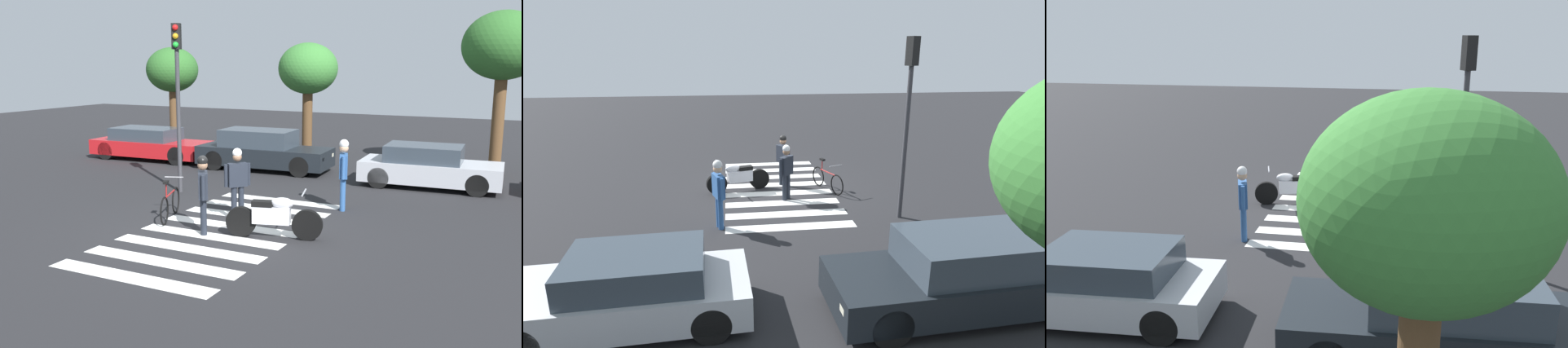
{
  "view_description": "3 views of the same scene",
  "coord_description": "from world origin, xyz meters",
  "views": [
    {
      "loc": [
        6.25,
        -10.59,
        3.68
      ],
      "look_at": [
        0.16,
        1.66,
        1.02
      ],
      "focal_mm": 39.41,
      "sensor_mm": 36.0,
      "label": 1
    },
    {
      "loc": [
        1.5,
        13.18,
        4.44
      ],
      "look_at": [
        -0.09,
        1.02,
        0.81
      ],
      "focal_mm": 29.13,
      "sensor_mm": 36.0,
      "label": 2
    },
    {
      "loc": [
        -1.74,
        14.63,
        4.93
      ],
      "look_at": [
        0.64,
        1.06,
        1.17
      ],
      "focal_mm": 37.51,
      "sensor_mm": 36.0,
      "label": 3
    }
  ],
  "objects": [
    {
      "name": "street_tree_mid",
      "position": [
        -1.99,
        10.03,
        3.38
      ],
      "size": [
        2.28,
        2.28,
        4.43
      ],
      "color": "brown",
      "rests_on": "ground_plane"
    },
    {
      "name": "crosswalk_stripes",
      "position": [
        0.0,
        0.0,
        0.0
      ],
      "size": [
        3.41,
        6.75,
        0.01
      ],
      "color": "silver",
      "rests_on": "ground_plane"
    },
    {
      "name": "car_silver_sedan",
      "position": [
        3.25,
        6.73,
        0.61
      ],
      "size": [
        4.14,
        1.9,
        1.27
      ],
      "color": "black",
      "rests_on": "ground_plane"
    },
    {
      "name": "police_motorcycle",
      "position": [
        1.27,
        0.04,
        0.46
      ],
      "size": [
        2.05,
        0.81,
        1.05
      ],
      "color": "black",
      "rests_on": "ground_plane"
    },
    {
      "name": "car_black_suv",
      "position": [
        -2.46,
        7.06,
        0.67
      ],
      "size": [
        4.69,
        1.9,
        1.4
      ],
      "color": "black",
      "rests_on": "ground_plane"
    },
    {
      "name": "traffic_light_pole",
      "position": [
        -3.04,
        2.85,
        3.15
      ],
      "size": [
        0.31,
        0.36,
        4.75
      ],
      "color": "#38383D",
      "rests_on": "ground_plane"
    },
    {
      "name": "officer_by_motorcycle",
      "position": [
        -0.23,
        -0.36,
        1.0
      ],
      "size": [
        0.42,
        0.57,
        1.74
      ],
      "color": "#1E232D",
      "rests_on": "ground_plane"
    },
    {
      "name": "pedestrian_bystander",
      "position": [
        1.83,
        2.96,
        1.05
      ],
      "size": [
        0.34,
        0.65,
        1.81
      ],
      "color": "#2D5999",
      "rests_on": "ground_plane"
    },
    {
      "name": "leaning_bicycle",
      "position": [
        -1.6,
        0.33,
        0.37
      ],
      "size": [
        0.71,
        1.65,
        0.99
      ],
      "color": "black",
      "rests_on": "ground_plane"
    },
    {
      "name": "officer_on_foot",
      "position": [
        -0.15,
        1.04,
        0.98
      ],
      "size": [
        0.47,
        0.51,
        1.72
      ],
      "color": "#1E232D",
      "rests_on": "ground_plane"
    },
    {
      "name": "ground_plane",
      "position": [
        0.0,
        0.0,
        0.0
      ],
      "size": [
        60.0,
        60.0,
        0.0
      ],
      "primitive_type": "plane",
      "color": "#232326"
    }
  ]
}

